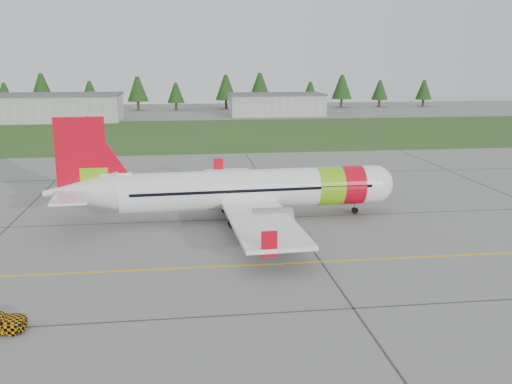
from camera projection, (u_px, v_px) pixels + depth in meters
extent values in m
plane|color=gray|center=(182.00, 318.00, 32.22)|extent=(320.00, 320.00, 0.00)
cylinder|color=white|center=(252.00, 189.00, 51.73)|extent=(23.66, 4.73, 3.53)
sphere|color=white|center=(374.00, 184.00, 53.81)|extent=(3.53, 3.53, 3.53)
cone|color=white|center=(81.00, 192.00, 49.03)|extent=(6.50, 3.85, 3.53)
cube|color=black|center=(377.00, 180.00, 53.78)|extent=(1.57, 2.42, 0.51)
cylinder|color=#7ACB0F|center=(328.00, 186.00, 53.01)|extent=(2.53, 3.72, 3.61)
cylinder|color=red|center=(350.00, 185.00, 53.39)|extent=(2.17, 3.70, 3.61)
cube|color=white|center=(247.00, 200.00, 51.88)|extent=(6.45, 29.16, 0.33)
cube|color=red|center=(218.00, 166.00, 65.38)|extent=(1.09, 0.22, 1.81)
cube|color=red|center=(269.00, 244.00, 37.84)|extent=(1.09, 0.22, 1.81)
cylinder|color=gray|center=(252.00, 192.00, 57.00)|extent=(3.35, 2.06, 1.90)
cylinder|color=gray|center=(273.00, 219.00, 47.47)|extent=(3.35, 2.06, 1.90)
cube|color=red|center=(81.00, 157.00, 48.38)|extent=(4.17, 0.54, 6.87)
cube|color=#7ACB0F|center=(95.00, 180.00, 49.00)|extent=(2.37, 0.50, 2.17)
cube|color=white|center=(76.00, 190.00, 48.90)|extent=(3.42, 10.53, 0.20)
cylinder|color=slate|center=(355.00, 207.00, 53.98)|extent=(0.16, 0.16, 1.27)
cylinder|color=black|center=(355.00, 210.00, 54.06)|extent=(0.63, 0.28, 0.61)
cylinder|color=slate|center=(233.00, 203.00, 54.36)|extent=(0.20, 0.20, 1.72)
cylinder|color=black|center=(229.00, 208.00, 54.39)|extent=(0.96, 0.45, 0.94)
cylinder|color=slate|center=(241.00, 218.00, 49.51)|extent=(0.20, 0.20, 1.72)
cylinder|color=black|center=(237.00, 222.00, 49.54)|extent=(0.96, 0.45, 0.94)
imported|color=white|center=(98.00, 144.00, 85.11)|extent=(1.36, 1.29, 3.88)
cube|color=#30561E|center=(180.00, 134.00, 111.38)|extent=(320.00, 50.00, 0.03)
cube|color=gold|center=(182.00, 268.00, 39.94)|extent=(120.00, 0.25, 0.02)
cube|color=#A8A8A3|center=(51.00, 108.00, 133.93)|extent=(32.00, 14.00, 6.00)
cube|color=#A8A8A3|center=(276.00, 105.00, 148.72)|extent=(24.00, 12.00, 5.20)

